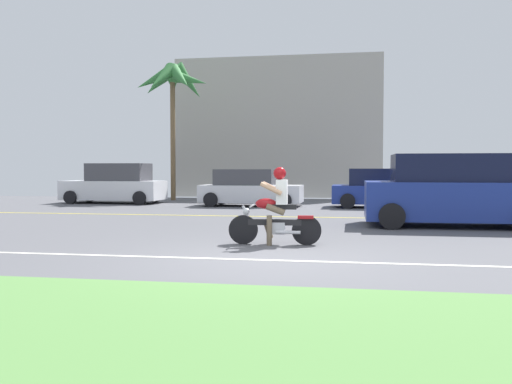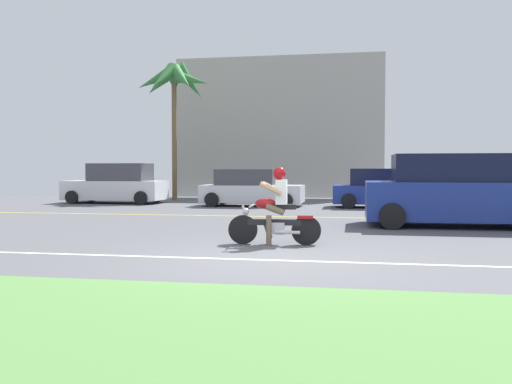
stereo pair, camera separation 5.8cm
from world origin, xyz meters
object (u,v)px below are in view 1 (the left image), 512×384
Objects in this scene: suv_nearby at (454,191)px; parked_car_2 at (386,189)px; parked_car_1 at (250,189)px; motorcyclist at (276,212)px; parked_car_0 at (115,185)px; palm_tree_0 at (172,83)px.

suv_nearby reaches higher than parked_car_2.
parked_car_1 is at bearing -179.69° from parked_car_2.
motorcyclist is 5.76m from suv_nearby.
parked_car_0 is (-8.44, 11.46, 0.15)m from motorcyclist.
suv_nearby is 1.08× the size of parked_car_2.
palm_tree_0 is (1.75, 2.47, 4.65)m from parked_car_0.
parked_car_1 is 0.95× the size of parked_car_2.
motorcyclist is 0.42× the size of parked_car_0.
suv_nearby is 1.07× the size of parked_car_0.
parked_car_0 reaches higher than motorcyclist.
palm_tree_0 is (-9.49, 3.23, 4.74)m from parked_car_2.
parked_car_1 is (-2.47, 10.67, 0.04)m from motorcyclist.
parked_car_0 is 0.66× the size of palm_tree_0.
motorcyclist is 0.40× the size of suv_nearby.
suv_nearby reaches higher than parked_car_1.
parked_car_1 is (-6.50, 6.56, -0.22)m from suv_nearby.
suv_nearby is 15.22m from palm_tree_0.
suv_nearby is at bearing 45.60° from motorcyclist.
parked_car_0 is (-12.47, 7.34, -0.11)m from suv_nearby.
parked_car_1 is at bearing 103.03° from motorcyclist.
parked_car_1 is at bearing 134.73° from suv_nearby.
motorcyclist is at bearing -53.61° from parked_car_0.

